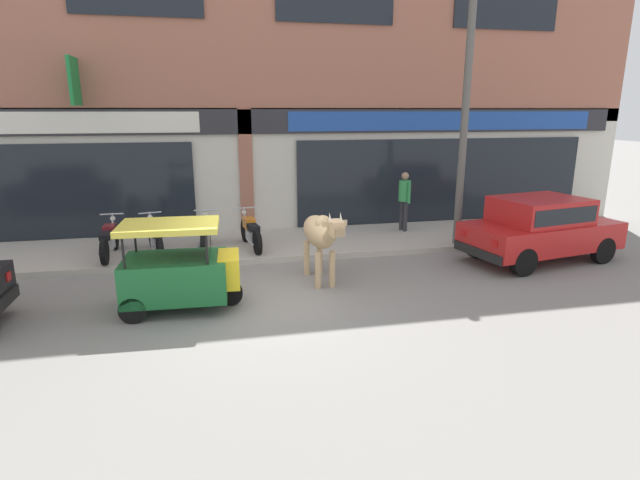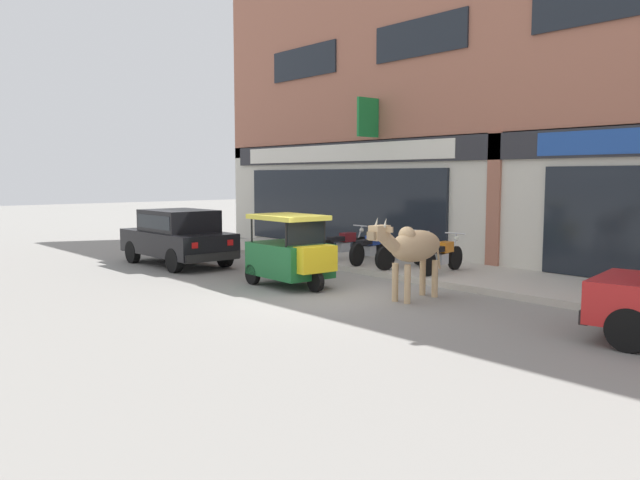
% 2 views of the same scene
% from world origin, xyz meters
% --- Properties ---
extents(ground_plane, '(90.00, 90.00, 0.00)m').
position_xyz_m(ground_plane, '(0.00, 0.00, 0.00)').
color(ground_plane, gray).
extents(sidewalk, '(19.00, 2.88, 0.14)m').
position_xyz_m(sidewalk, '(0.00, 3.64, 0.07)').
color(sidewalk, '#B7AFA3').
rests_on(sidewalk, ground).
extents(shop_building, '(23.00, 1.40, 10.05)m').
position_xyz_m(shop_building, '(-0.00, 5.34, 4.83)').
color(shop_building, '#9E604C').
rests_on(shop_building, ground).
extents(cow, '(0.62, 2.15, 1.61)m').
position_xyz_m(cow, '(1.11, 0.76, 1.01)').
color(cow, tan).
rests_on(cow, ground).
extents(car_0, '(3.79, 2.20, 1.46)m').
position_xyz_m(car_0, '(6.28, 1.15, 0.81)').
color(car_0, black).
rests_on(car_0, ground).
extents(auto_rickshaw, '(2.02, 1.24, 1.52)m').
position_xyz_m(auto_rickshaw, '(-1.53, -0.06, 0.66)').
color(auto_rickshaw, black).
rests_on(auto_rickshaw, ground).
extents(motorcycle_0, '(0.52, 1.81, 0.88)m').
position_xyz_m(motorcycle_0, '(-3.24, 3.06, 0.52)').
color(motorcycle_0, black).
rests_on(motorcycle_0, sidewalk).
extents(motorcycle_1, '(0.66, 1.78, 0.88)m').
position_xyz_m(motorcycle_1, '(-2.25, 3.04, 0.52)').
color(motorcycle_1, black).
rests_on(motorcycle_1, sidewalk).
extents(motorcycle_2, '(0.52, 1.81, 0.88)m').
position_xyz_m(motorcycle_2, '(-1.15, 3.07, 0.52)').
color(motorcycle_2, black).
rests_on(motorcycle_2, sidewalk).
extents(motorcycle_3, '(0.54, 1.80, 0.88)m').
position_xyz_m(motorcycle_3, '(-0.07, 3.16, 0.52)').
color(motorcycle_3, black).
rests_on(motorcycle_3, sidewalk).
extents(pedestrian, '(0.32, 0.49, 1.60)m').
position_xyz_m(pedestrian, '(4.15, 4.05, 1.12)').
color(pedestrian, '#2D2D33').
rests_on(pedestrian, sidewalk).
extents(utility_pole, '(0.18, 0.18, 6.08)m').
position_xyz_m(utility_pole, '(4.95, 2.50, 3.18)').
color(utility_pole, '#595651').
rests_on(utility_pole, sidewalk).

